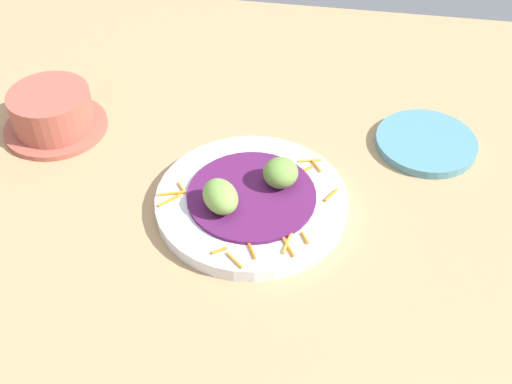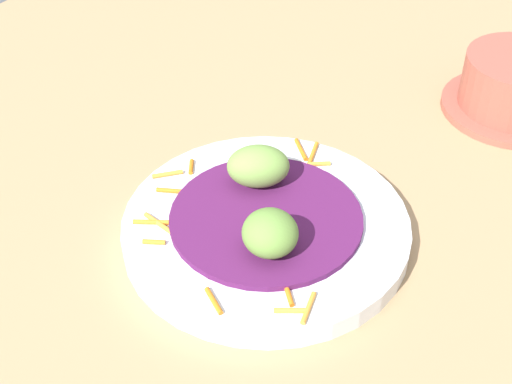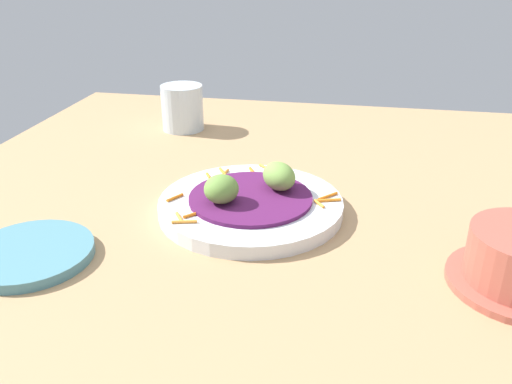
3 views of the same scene
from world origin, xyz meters
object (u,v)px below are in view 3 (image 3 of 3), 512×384
(main_plate, at_px, (251,205))
(side_plate_small, at_px, (30,254))
(guac_scoop_center, at_px, (221,189))
(water_glass, at_px, (182,108))
(guac_scoop_left, at_px, (279,176))

(main_plate, bearing_deg, side_plate_small, -53.87)
(guac_scoop_center, bearing_deg, water_glass, -154.63)
(guac_scoop_left, distance_m, water_glass, 0.37)
(side_plate_small, bearing_deg, guac_scoop_center, 125.51)
(guac_scoop_left, relative_size, side_plate_small, 0.39)
(main_plate, xyz_separation_m, guac_scoop_left, (-0.03, 0.03, 0.03))
(guac_scoop_left, relative_size, water_glass, 0.65)
(water_glass, bearing_deg, side_plate_small, -3.26)
(guac_scoop_center, xyz_separation_m, side_plate_small, (0.14, -0.19, -0.04))
(guac_scoop_left, bearing_deg, water_glass, -141.62)
(guac_scoop_left, xyz_separation_m, side_plate_small, (0.19, -0.26, -0.04))
(guac_scoop_left, height_order, guac_scoop_center, same)
(guac_scoop_center, distance_m, water_glass, 0.38)
(main_plate, xyz_separation_m, water_glass, (-0.32, -0.20, 0.03))
(guac_scoop_left, height_order, side_plate_small, guac_scoop_left)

